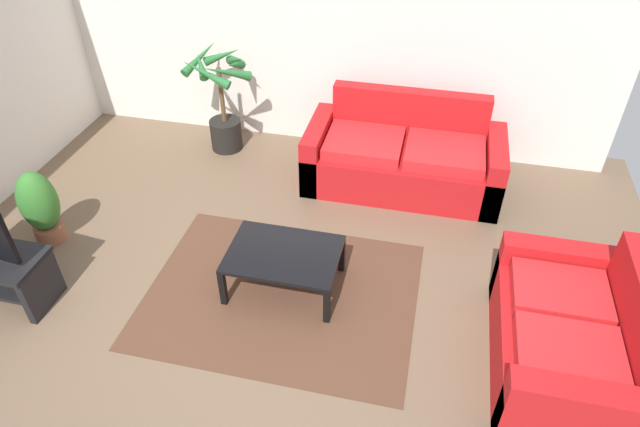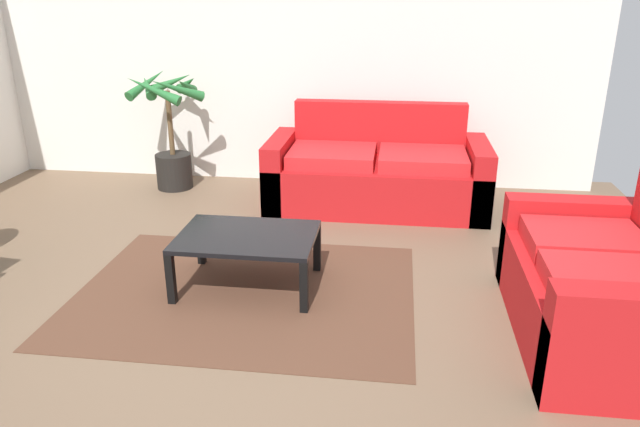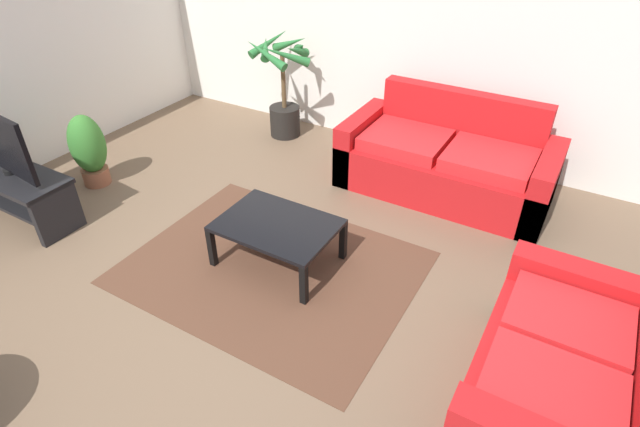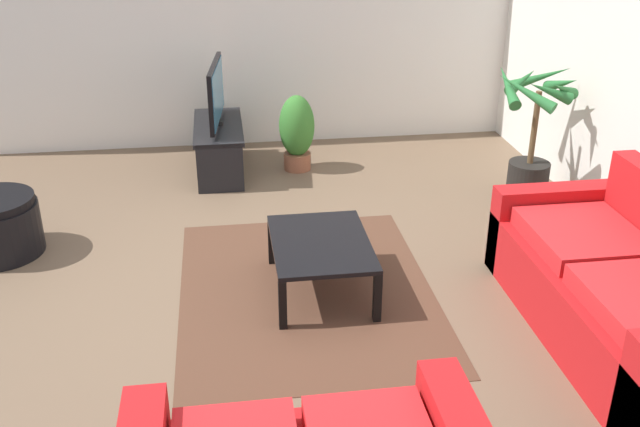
% 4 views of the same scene
% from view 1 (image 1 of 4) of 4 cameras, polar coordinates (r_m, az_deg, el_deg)
% --- Properties ---
extents(ground_plane, '(6.60, 6.60, 0.00)m').
position_cam_1_polar(ground_plane, '(4.40, -7.25, -12.18)').
color(ground_plane, brown).
extents(wall_back, '(6.00, 0.06, 2.70)m').
position_cam_1_polar(wall_back, '(6.05, 1.31, 18.72)').
color(wall_back, silver).
rests_on(wall_back, ground).
extents(couch_main, '(1.96, 0.90, 0.90)m').
position_cam_1_polar(couch_main, '(5.76, 8.54, 5.57)').
color(couch_main, red).
rests_on(couch_main, ground).
extents(couch_loveseat, '(0.90, 1.45, 0.90)m').
position_cam_1_polar(couch_loveseat, '(4.30, 24.19, -11.89)').
color(couch_loveseat, red).
rests_on(couch_loveseat, ground).
extents(coffee_table, '(0.90, 0.65, 0.37)m').
position_cam_1_polar(coffee_table, '(4.50, -3.76, -4.47)').
color(coffee_table, black).
rests_on(coffee_table, ground).
extents(area_rug, '(2.20, 1.70, 0.01)m').
position_cam_1_polar(area_rug, '(4.65, -3.94, -8.20)').
color(area_rug, '#513323').
rests_on(area_rug, ground).
extents(potted_palm, '(0.79, 0.76, 1.16)m').
position_cam_1_polar(potted_palm, '(6.28, -9.96, 10.81)').
color(potted_palm, black).
rests_on(potted_palm, ground).
extents(potted_plant_small, '(0.34, 0.34, 0.73)m').
position_cam_1_polar(potted_plant_small, '(5.50, -26.82, 0.71)').
color(potted_plant_small, brown).
rests_on(potted_plant_small, ground).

